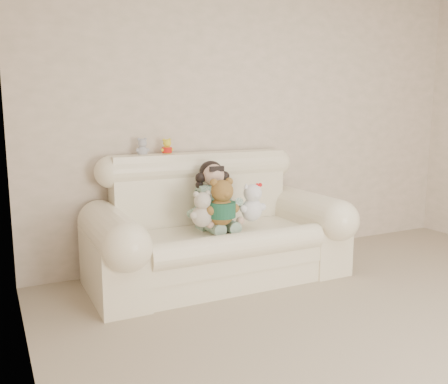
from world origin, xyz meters
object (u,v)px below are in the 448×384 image
(seated_child, at_px, (213,194))
(brown_teddy, at_px, (222,198))
(white_cat, at_px, (252,198))
(sofa, at_px, (219,218))
(cream_teddy, at_px, (202,206))

(seated_child, distance_m, brown_teddy, 0.25)
(brown_teddy, bearing_deg, white_cat, -6.74)
(sofa, distance_m, cream_teddy, 0.29)
(seated_child, relative_size, brown_teddy, 1.30)
(sofa, relative_size, seated_child, 3.69)
(white_cat, bearing_deg, seated_child, 119.47)
(sofa, height_order, brown_teddy, sofa)
(brown_teddy, distance_m, cream_teddy, 0.17)
(brown_teddy, bearing_deg, sofa, 60.15)
(brown_teddy, height_order, cream_teddy, brown_teddy)
(seated_child, height_order, brown_teddy, seated_child)
(sofa, height_order, white_cat, sofa)
(sofa, xyz_separation_m, white_cat, (0.23, -0.14, 0.17))
(white_cat, bearing_deg, brown_teddy, 166.23)
(white_cat, distance_m, cream_teddy, 0.44)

